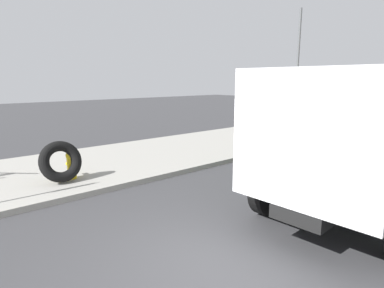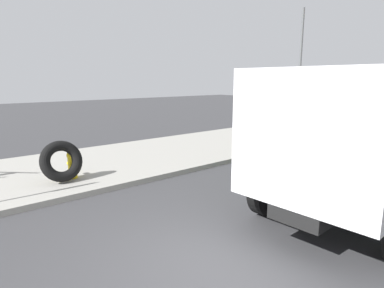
# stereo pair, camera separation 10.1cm
# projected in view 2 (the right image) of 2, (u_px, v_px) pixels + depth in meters

# --- Properties ---
(ground_plane) EXTENTS (80.00, 80.00, 0.00)m
(ground_plane) POSITION_uv_depth(u_px,v_px,m) (214.00, 260.00, 5.14)
(ground_plane) COLOR #38383A
(sidewalk_curb) EXTENTS (36.00, 5.00, 0.15)m
(sidewalk_curb) POSITION_uv_depth(u_px,v_px,m) (68.00, 170.00, 10.01)
(sidewalk_curb) COLOR #99968E
(sidewalk_curb) RESTS_ON ground
(fire_hydrant) EXTENTS (0.27, 0.61, 0.78)m
(fire_hydrant) POSITION_uv_depth(u_px,v_px,m) (72.00, 163.00, 8.83)
(fire_hydrant) COLOR yellow
(fire_hydrant) RESTS_ON sidewalk_curb
(loose_tire) EXTENTS (1.10, 0.59, 1.13)m
(loose_tire) POSITION_uv_depth(u_px,v_px,m) (61.00, 161.00, 8.47)
(loose_tire) COLOR black
(loose_tire) RESTS_ON sidewalk_curb
(dump_truck_green) EXTENTS (7.09, 3.02, 3.00)m
(dump_truck_green) POSITION_uv_depth(u_px,v_px,m) (375.00, 136.00, 7.06)
(dump_truck_green) COLOR #237033
(dump_truck_green) RESTS_ON ground
(street_light_pole) EXTENTS (0.12, 0.12, 5.81)m
(street_light_pole) POSITION_uv_depth(u_px,v_px,m) (299.00, 74.00, 14.99)
(street_light_pole) COLOR #595B5E
(street_light_pole) RESTS_ON sidewalk_curb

